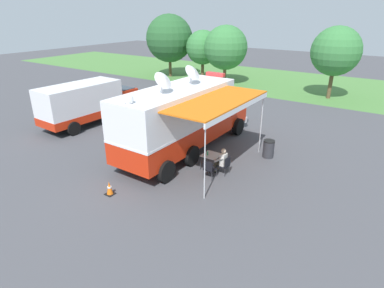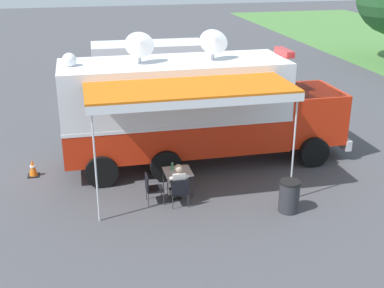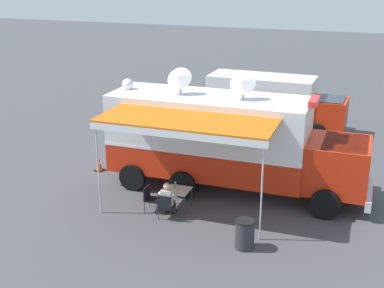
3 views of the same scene
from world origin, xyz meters
The scene contains 11 objects.
ground_plane centered at (0.00, 0.00, 0.00)m, with size 100.00×100.00×0.00m, color #47474C.
lot_stripe centered at (-3.05, 0.85, 0.00)m, with size 0.12×4.80×0.01m, color silver.
command_truck centered at (0.03, 0.75, 1.95)m, with size 4.86×9.49×4.53m.
folding_table centered at (2.25, -0.36, 0.67)m, with size 0.80×0.80×0.73m.
water_bottle centered at (2.11, -0.49, 0.83)m, with size 0.07×0.07×0.22m.
folding_chair_at_table centered at (3.05, -0.47, 0.51)m, with size 0.48×0.48×0.87m.
folding_chair_beside_table centered at (2.65, -1.21, 0.51)m, with size 0.48×0.48×0.87m.
seated_responder centered at (2.86, -0.47, 0.65)m, with size 0.66×0.55×1.25m.
trash_bin centered at (3.98, 2.42, 0.46)m, with size 0.57×0.57×0.91m.
traffic_cone centered at (0.01, -4.63, 0.28)m, with size 0.36×0.36×0.58m.
support_truck centered at (-7.86, 0.80, 1.39)m, with size 2.52×6.87×2.70m.
Camera 3 is at (17.30, 5.48, 7.99)m, focal length 48.73 mm.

